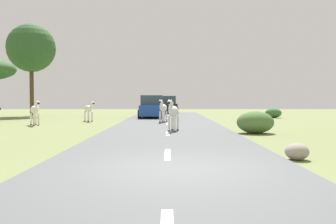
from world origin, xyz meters
TOP-DOWN VIEW (x-y plane):
  - ground_plane at (0.00, 0.00)m, footprint 90.00×90.00m
  - road at (-0.23, 0.00)m, footprint 6.00×64.00m
  - lane_markings at (-0.23, -1.00)m, footprint 0.16×56.00m
  - zebra_0 at (-0.53, 15.52)m, footprint 0.63×1.55m
  - zebra_1 at (-7.92, 13.49)m, footprint 1.05×1.39m
  - zebra_2 at (-5.56, 17.04)m, footprint 1.03×1.32m
  - zebra_4 at (0.01, 9.17)m, footprint 0.65×1.58m
  - car_0 at (-0.34, 29.10)m, footprint 2.23×4.44m
  - car_1 at (-1.47, 21.06)m, footprint 2.05×4.35m
  - tree_4 at (-12.32, 25.06)m, footprint 4.23×4.23m
  - bush_0 at (8.18, 21.59)m, footprint 1.29×1.16m
  - bush_1 at (3.69, 8.57)m, footprint 1.65×1.49m
  - rock_0 at (3.08, 1.41)m, footprint 0.60×0.63m

SIDE VIEW (x-z plane):
  - ground_plane at x=0.00m, z-range 0.00..0.00m
  - road at x=-0.23m, z-range 0.00..0.05m
  - lane_markings at x=-0.23m, z-range 0.05..0.06m
  - rock_0 at x=3.08m, z-range 0.00..0.43m
  - bush_0 at x=8.18m, z-range 0.00..0.77m
  - bush_1 at x=3.69m, z-range 0.00..0.99m
  - zebra_2 at x=-5.56m, z-range 0.14..1.55m
  - car_0 at x=-0.34m, z-range -0.02..1.72m
  - car_1 at x=-1.47m, z-range -0.02..1.72m
  - zebra_1 at x=-7.92m, z-range 0.14..1.62m
  - zebra_0 at x=-0.53m, z-range 0.19..1.67m
  - zebra_4 at x=0.01m, z-range 0.20..1.71m
  - tree_4 at x=-12.32m, z-range 1.92..10.03m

